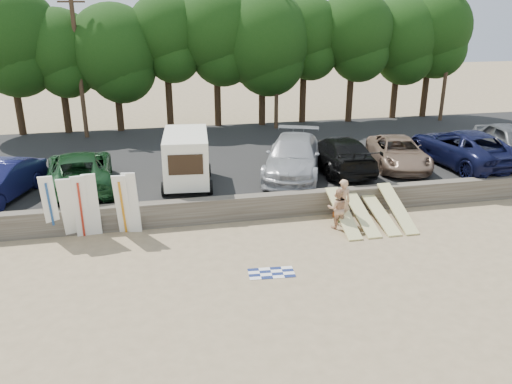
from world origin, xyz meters
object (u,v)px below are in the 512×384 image
at_px(box_trailer, 186,157).
at_px(car_6, 512,142).
at_px(car_5, 462,147).
at_px(car_0, 0,181).
at_px(car_1, 80,170).
at_px(beachgoer_b, 338,208).
at_px(car_4, 398,153).
at_px(cooler, 341,217).
at_px(car_3, 339,153).
at_px(beachgoer_a, 342,202).
at_px(car_2, 294,156).

height_order(box_trailer, car_6, box_trailer).
bearing_deg(car_5, car_0, -2.15).
relative_size(car_1, beachgoer_b, 3.60).
bearing_deg(car_4, beachgoer_b, -122.61).
distance_m(box_trailer, cooler, 7.15).
relative_size(car_6, cooler, 13.84).
xyz_separation_m(box_trailer, car_5, (13.78, 0.43, -0.44)).
relative_size(box_trailer, car_3, 0.68).
distance_m(car_1, car_5, 18.37).
bearing_deg(car_6, car_0, -171.30).
distance_m(car_0, car_4, 18.14).
relative_size(car_3, car_6, 1.08).
relative_size(box_trailer, car_0, 0.82).
bearing_deg(car_0, car_1, 31.99).
xyz_separation_m(car_4, car_6, (6.37, 0.01, 0.18)).
height_order(car_1, cooler, car_1).
xyz_separation_m(car_6, cooler, (-11.00, -4.40, -1.44)).
distance_m(car_4, cooler, 6.50).
relative_size(beachgoer_a, beachgoer_b, 1.16).
height_order(car_3, beachgoer_a, car_3).
relative_size(beachgoer_b, cooler, 4.33).
xyz_separation_m(car_0, car_5, (21.41, 0.57, 0.11)).
distance_m(car_2, car_6, 11.82).
height_order(car_2, car_4, car_2).
xyz_separation_m(car_1, car_2, (9.63, -0.00, 0.06)).
bearing_deg(car_0, car_6, 20.33).
bearing_deg(car_4, car_5, 6.84).
height_order(box_trailer, car_1, box_trailer).
distance_m(car_2, beachgoer_a, 4.66).
height_order(car_1, beachgoer_a, car_1).
height_order(box_trailer, car_3, box_trailer).
height_order(car_0, car_6, car_6).
bearing_deg(box_trailer, beachgoer_a, -29.63).
xyz_separation_m(car_0, car_2, (12.67, 0.74, 0.10)).
xyz_separation_m(car_3, car_5, (6.37, -0.40, 0.06)).
height_order(car_2, car_6, car_6).
distance_m(box_trailer, car_3, 7.48).
bearing_deg(beachgoer_a, car_1, -21.11).
height_order(car_2, car_3, car_2).
relative_size(car_2, car_3, 1.07).
xyz_separation_m(car_1, car_5, (18.37, -0.18, 0.07)).
height_order(car_3, car_4, car_3).
bearing_deg(cooler, car_3, 68.73).
height_order(box_trailer, car_5, box_trailer).
bearing_deg(car_2, car_0, -155.71).
bearing_deg(car_3, box_trailer, 8.01).
bearing_deg(car_5, beachgoer_a, 24.99).
bearing_deg(beachgoer_b, car_3, -96.00).
relative_size(car_2, car_6, 1.16).
xyz_separation_m(car_1, cooler, (10.45, -4.24, -1.36)).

